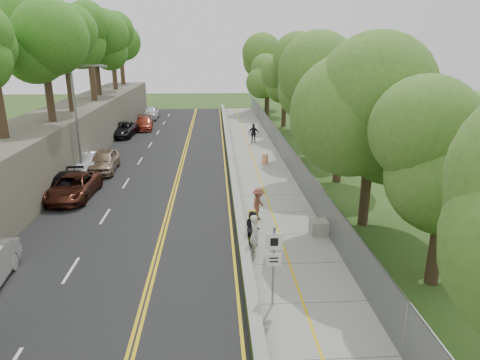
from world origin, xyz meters
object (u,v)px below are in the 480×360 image
object	(u,v)px
streetlight	(79,113)
car_2	(73,187)
construction_barrel	(265,159)
person_far	(254,133)
signpost	(274,258)
concrete_block	(321,227)
painter_0	(252,226)

from	to	relation	value
streetlight	car_2	size ratio (longest dim) A/B	1.54
construction_barrel	person_far	bearing A→B (deg)	91.47
signpost	concrete_block	bearing A→B (deg)	61.62
streetlight	signpost	world-z (taller)	streetlight
car_2	painter_0	size ratio (longest dim) A/B	3.06
car_2	person_far	xyz separation A→B (m)	(12.65, 14.96, 0.22)
streetlight	concrete_block	bearing A→B (deg)	-36.69
signpost	person_far	bearing A→B (deg)	86.32
streetlight	person_far	size ratio (longest dim) A/B	4.28
streetlight	signpost	xyz separation A→B (m)	(11.51, -17.02, -2.68)
signpost	person_far	xyz separation A→B (m)	(1.75, 27.24, -0.98)
streetlight	painter_0	distance (m)	16.70
streetlight	car_2	bearing A→B (deg)	-82.62
concrete_block	painter_0	xyz separation A→B (m)	(-3.55, -0.80, 0.49)
concrete_block	car_2	world-z (taller)	car_2
streetlight	construction_barrel	distance (m)	14.30
concrete_block	painter_0	distance (m)	3.67
painter_0	streetlight	bearing A→B (deg)	66.02
construction_barrel	streetlight	bearing A→B (deg)	-169.87
concrete_block	car_2	size ratio (longest dim) A/B	0.21
concrete_block	car_2	distance (m)	15.48
concrete_block	car_2	xyz separation A→B (m)	(-14.15, 6.27, 0.36)
construction_barrel	concrete_block	xyz separation A→B (m)	(1.30, -13.41, -0.05)
construction_barrel	painter_0	bearing A→B (deg)	-99.00
concrete_block	car_2	bearing A→B (deg)	156.11
signpost	person_far	distance (m)	27.31
painter_0	person_far	world-z (taller)	person_far
construction_barrel	concrete_block	distance (m)	13.47
streetlight	person_far	distance (m)	17.14
construction_barrel	person_far	world-z (taller)	person_far
streetlight	car_2	distance (m)	6.15
construction_barrel	painter_0	world-z (taller)	painter_0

